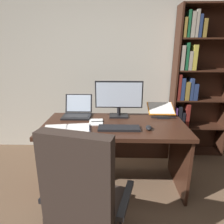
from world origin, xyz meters
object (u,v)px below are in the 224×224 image
Objects in this scene: office_chair at (85,207)px; notepad at (96,122)px; computer_mouse at (149,128)px; open_binder at (67,130)px; monitor at (119,98)px; laptop at (77,112)px; bookshelf at (194,86)px; keyboard at (119,128)px; reading_stand_with_book at (161,110)px; desk at (114,139)px; pen at (98,121)px.

office_chair reaches higher than notepad.
open_binder is (-0.82, -0.05, -0.01)m from computer_mouse.
monitor is at bearing 91.67° from office_chair.
laptop is 0.34m from notepad.
keyboard is (-1.08, -0.98, -0.27)m from bookshelf.
open_binder is at bearing -152.56° from reading_stand_with_book.
reading_stand_with_book is at bearing 24.51° from desk.
monitor is at bearing -0.93° from laptop.
monitor is at bearing -152.14° from bookshelf.
desk is 0.30m from notepad.
pen is (-0.18, -0.04, 0.22)m from desk.
bookshelf reaches higher than desk.
monitor is at bearing 33.03° from open_binder.
keyboard is (0.50, -0.42, -0.04)m from laptop.
bookshelf reaches higher than notepad.
laptop is 1.58× the size of notepad.
reading_stand_with_book is 1.18m from open_binder.
laptop is (-0.26, 1.15, 0.36)m from office_chair.
desk is 0.56m from laptop.
desk is 0.74× the size of bookshelf.
laptop reaches higher than computer_mouse.
pen is at bearing -166.92° from desk.
laptop reaches higher than reading_stand_with_book.
keyboard is 0.72m from reading_stand_with_book.
open_binder is (-0.47, -0.28, 0.22)m from desk.
office_chair reaches higher than keyboard.
keyboard is (0.25, 0.72, 0.32)m from office_chair.
bookshelf reaches higher than monitor.
laptop is at bearing -176.08° from reading_stand_with_book.
desk is 0.32m from keyboard.
office_chair is at bearing -102.18° from monitor.
reading_stand_with_book is at bearing 65.81° from computer_mouse.
reading_stand_with_book reaches higher than keyboard.
desk is 0.47m from monitor.
bookshelf is 6.31× the size of laptop.
laptop reaches higher than pen.
bookshelf is at bearing 41.45° from reading_stand_with_book.
notepad is 0.02m from pen.
computer_mouse is 0.21× the size of open_binder.
bookshelf is 20.11× the size of computer_mouse.
desk is 3.67× the size of keyboard.
pen is (0.27, -0.23, -0.04)m from laptop.
reading_stand_with_book reaches higher than computer_mouse.
office_chair reaches higher than desk.
desk is 2.76× the size of monitor.
reading_stand_with_book is at bearing 21.36° from notepad.
computer_mouse is (0.55, 0.72, 0.33)m from office_chair.
computer_mouse reaches higher than keyboard.
keyboard is at bearing -40.07° from laptop.
computer_mouse is (0.80, -0.42, -0.03)m from laptop.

